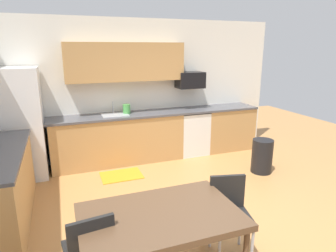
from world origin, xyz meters
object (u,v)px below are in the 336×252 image
oven_range (191,132)px  refrigerator (19,124)px  chair_far_side (90,249)px  trash_bin (262,156)px  kettle (127,109)px  microwave (190,80)px  chair_near_table (230,210)px  dining_table (160,220)px

oven_range → refrigerator: bearing=-178.6°
chair_far_side → trash_bin: chair_far_side is taller
trash_bin → kettle: 2.62m
microwave → kettle: (-1.34, -0.05, -0.50)m
oven_range → microwave: (0.00, 0.10, 1.07)m
refrigerator → trash_bin: bearing=-18.0°
oven_range → kettle: kettle is taller
trash_bin → kettle: (-2.09, 1.41, 0.72)m
microwave → chair_far_side: bearing=-126.7°
chair_near_table → oven_range: bearing=72.5°
oven_range → kettle: size_ratio=4.55×
refrigerator → microwave: (3.18, 0.18, 0.59)m
chair_near_table → microwave: bearing=73.0°
chair_near_table → kettle: kettle is taller
microwave → refrigerator: bearing=-176.8°
dining_table → chair_near_table: 0.87m
trash_bin → chair_near_table: bearing=-136.1°
microwave → dining_table: size_ratio=0.39×
refrigerator → trash_bin: refrigerator is taller
microwave → oven_range: bearing=-90.0°
chair_near_table → kettle: (-0.39, 3.05, 0.52)m
oven_range → microwave: 1.07m
dining_table → trash_bin: 3.14m
chair_far_side → kettle: size_ratio=4.25×
oven_range → dining_table: oven_range is taller
refrigerator → dining_table: 3.41m
dining_table → chair_near_table: (0.83, 0.18, -0.18)m
chair_near_table → trash_bin: (1.70, 1.64, -0.20)m
microwave → chair_near_table: size_ratio=0.64×
microwave → dining_table: 3.82m
oven_range → dining_table: 3.65m
refrigerator → microwave: refrigerator is taller
dining_table → microwave: bearing=61.5°
refrigerator → dining_table: refrigerator is taller
refrigerator → oven_range: bearing=1.4°
microwave → trash_bin: (0.75, -1.46, -1.22)m
chair_far_side → chair_near_table: bearing=4.5°
chair_near_table → chair_far_side: 1.45m
chair_far_side → kettle: 3.37m
chair_near_table → refrigerator: bearing=127.4°
chair_near_table → chair_far_side: (-1.44, -0.11, 0.00)m
dining_table → trash_bin: bearing=35.6°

